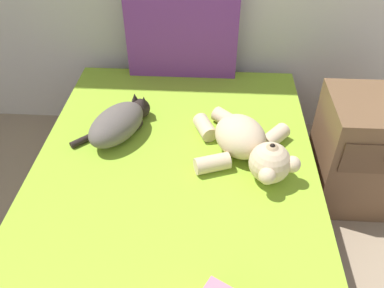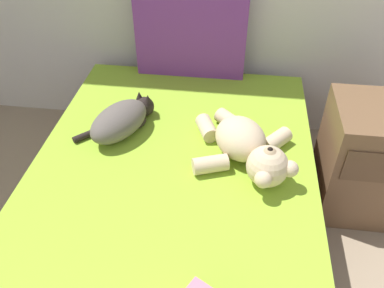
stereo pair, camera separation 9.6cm
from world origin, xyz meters
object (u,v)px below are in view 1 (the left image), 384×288
nightstand (365,152)px  bed (173,221)px  patterned_cushion (182,33)px  teddy_bear (248,145)px  cat (119,123)px  cell_phone (242,138)px

nightstand → bed: bearing=-155.4°
patterned_cushion → nightstand: bearing=-27.1°
patterned_cushion → bed: bearing=-88.4°
teddy_bear → patterned_cushion: bearing=115.0°
nightstand → cat: bearing=-175.1°
teddy_bear → cell_phone: 0.16m
patterned_cushion → nightstand: size_ratio=1.01×
patterned_cushion → cell_phone: patterned_cushion is taller
bed → cell_phone: (0.30, 0.33, 0.23)m
teddy_bear → cell_phone: size_ratio=3.66×
cat → bed: bearing=-49.7°
cell_phone → nightstand: 0.68m
bed → patterned_cushion: (-0.03, 0.94, 0.48)m
bed → patterned_cushion: size_ratio=3.23×
cat → teddy_bear: bearing=-13.0°
cat → teddy_bear: (0.60, -0.14, 0.01)m
cat → nightstand: 1.26m
teddy_bear → nightstand: size_ratio=0.91×
bed → cell_phone: size_ratio=13.15×
nightstand → teddy_bear: bearing=-158.8°
patterned_cushion → cat: size_ratio=1.50×
teddy_bear → nightstand: teddy_bear is taller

